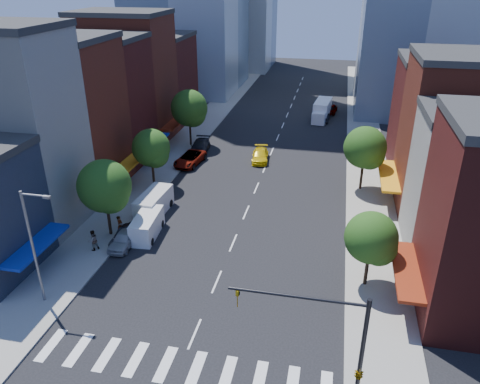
{
  "coord_description": "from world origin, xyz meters",
  "views": [
    {
      "loc": [
        8.1,
        -23.41,
        22.51
      ],
      "look_at": [
        0.55,
        12.37,
        5.0
      ],
      "focal_mm": 35.0,
      "sensor_mm": 36.0,
      "label": 1
    }
  ],
  "objects_px": {
    "traffic_car_far": "(331,108)",
    "cargo_van_near": "(147,226)",
    "parked_car_third": "(190,159)",
    "pedestrian_near": "(120,225)",
    "traffic_car_oncoming": "(325,117)",
    "pedestrian_far": "(93,240)",
    "cargo_van_far": "(153,204)",
    "box_truck": "(322,111)",
    "parked_car_rear": "(200,147)",
    "parked_car_front": "(125,238)",
    "taxi": "(260,155)",
    "parked_car_second": "(126,236)"
  },
  "relations": [
    {
      "from": "cargo_van_near",
      "to": "pedestrian_far",
      "type": "xyz_separation_m",
      "value": [
        -3.58,
        -3.43,
        0.09
      ]
    },
    {
      "from": "parked_car_third",
      "to": "pedestrian_near",
      "type": "height_order",
      "value": "pedestrian_near"
    },
    {
      "from": "traffic_car_oncoming",
      "to": "traffic_car_far",
      "type": "xyz_separation_m",
      "value": [
        0.83,
        4.97,
        0.15
      ]
    },
    {
      "from": "box_truck",
      "to": "pedestrian_near",
      "type": "xyz_separation_m",
      "value": [
        -16.3,
        -41.59,
        -0.32
      ]
    },
    {
      "from": "parked_car_front",
      "to": "parked_car_third",
      "type": "bearing_deg",
      "value": 91.97
    },
    {
      "from": "parked_car_front",
      "to": "traffic_car_far",
      "type": "bearing_deg",
      "value": 72.35
    },
    {
      "from": "taxi",
      "to": "pedestrian_near",
      "type": "relative_size",
      "value": 2.58
    },
    {
      "from": "parked_car_rear",
      "to": "pedestrian_far",
      "type": "height_order",
      "value": "pedestrian_far"
    },
    {
      "from": "parked_car_third",
      "to": "box_truck",
      "type": "xyz_separation_m",
      "value": [
        15.3,
        23.39,
        0.65
      ]
    },
    {
      "from": "traffic_car_far",
      "to": "cargo_van_near",
      "type": "bearing_deg",
      "value": 76.92
    },
    {
      "from": "parked_car_rear",
      "to": "taxi",
      "type": "xyz_separation_m",
      "value": [
        8.5,
        -1.28,
        -0.08
      ]
    },
    {
      "from": "parked_car_front",
      "to": "taxi",
      "type": "relative_size",
      "value": 0.87
    },
    {
      "from": "parked_car_third",
      "to": "pedestrian_near",
      "type": "relative_size",
      "value": 2.93
    },
    {
      "from": "cargo_van_far",
      "to": "taxi",
      "type": "height_order",
      "value": "cargo_van_far"
    },
    {
      "from": "parked_car_second",
      "to": "traffic_car_oncoming",
      "type": "xyz_separation_m",
      "value": [
        15.83,
        41.64,
        -0.0
      ]
    },
    {
      "from": "box_truck",
      "to": "cargo_van_far",
      "type": "bearing_deg",
      "value": -106.07
    },
    {
      "from": "pedestrian_near",
      "to": "pedestrian_far",
      "type": "distance_m",
      "value": 3.16
    },
    {
      "from": "cargo_van_near",
      "to": "taxi",
      "type": "xyz_separation_m",
      "value": [
        7.1,
        20.82,
        -0.3
      ]
    },
    {
      "from": "taxi",
      "to": "traffic_car_oncoming",
      "type": "distance_m",
      "value": 20.72
    },
    {
      "from": "parked_car_rear",
      "to": "parked_car_front",
      "type": "bearing_deg",
      "value": -94.81
    },
    {
      "from": "cargo_van_near",
      "to": "pedestrian_far",
      "type": "relative_size",
      "value": 2.59
    },
    {
      "from": "pedestrian_far",
      "to": "parked_car_rear",
      "type": "bearing_deg",
      "value": -152.01
    },
    {
      "from": "parked_car_front",
      "to": "traffic_car_oncoming",
      "type": "xyz_separation_m",
      "value": [
        15.73,
        42.22,
        -0.06
      ]
    },
    {
      "from": "parked_car_front",
      "to": "traffic_car_oncoming",
      "type": "distance_m",
      "value": 45.05
    },
    {
      "from": "cargo_van_near",
      "to": "traffic_car_oncoming",
      "type": "relative_size",
      "value": 1.22
    },
    {
      "from": "parked_car_third",
      "to": "traffic_car_oncoming",
      "type": "distance_m",
      "value": 27.52
    },
    {
      "from": "parked_car_front",
      "to": "cargo_van_near",
      "type": "height_order",
      "value": "cargo_van_near"
    },
    {
      "from": "parked_car_front",
      "to": "parked_car_rear",
      "type": "relative_size",
      "value": 0.78
    },
    {
      "from": "parked_car_rear",
      "to": "traffic_car_far",
      "type": "relative_size",
      "value": 1.14
    },
    {
      "from": "taxi",
      "to": "cargo_van_near",
      "type": "bearing_deg",
      "value": -115.44
    },
    {
      "from": "parked_car_rear",
      "to": "cargo_van_near",
      "type": "distance_m",
      "value": 22.15
    },
    {
      "from": "cargo_van_near",
      "to": "traffic_car_far",
      "type": "relative_size",
      "value": 1.03
    },
    {
      "from": "parked_car_third",
      "to": "cargo_van_near",
      "type": "height_order",
      "value": "cargo_van_near"
    },
    {
      "from": "parked_car_second",
      "to": "traffic_car_far",
      "type": "xyz_separation_m",
      "value": [
        16.65,
        46.61,
        0.15
      ]
    },
    {
      "from": "pedestrian_near",
      "to": "traffic_car_far",
      "type": "bearing_deg",
      "value": -24.83
    },
    {
      "from": "taxi",
      "to": "pedestrian_far",
      "type": "height_order",
      "value": "pedestrian_far"
    },
    {
      "from": "parked_car_third",
      "to": "pedestrian_near",
      "type": "bearing_deg",
      "value": -85.92
    },
    {
      "from": "parked_car_front",
      "to": "traffic_car_oncoming",
      "type": "height_order",
      "value": "parked_car_front"
    },
    {
      "from": "taxi",
      "to": "traffic_car_oncoming",
      "type": "relative_size",
      "value": 1.22
    },
    {
      "from": "cargo_van_far",
      "to": "pedestrian_far",
      "type": "height_order",
      "value": "cargo_van_far"
    },
    {
      "from": "cargo_van_far",
      "to": "traffic_car_oncoming",
      "type": "bearing_deg",
      "value": 69.98
    },
    {
      "from": "parked_car_second",
      "to": "taxi",
      "type": "relative_size",
      "value": 0.82
    },
    {
      "from": "parked_car_third",
      "to": "cargo_van_far",
      "type": "bearing_deg",
      "value": -81.05
    },
    {
      "from": "traffic_car_far",
      "to": "box_truck",
      "type": "distance_m",
      "value": 4.36
    },
    {
      "from": "cargo_van_far",
      "to": "box_truck",
      "type": "xyz_separation_m",
      "value": [
        14.89,
        36.88,
        0.31
      ]
    },
    {
      "from": "parked_car_third",
      "to": "cargo_van_near",
      "type": "xyz_separation_m",
      "value": [
        1.4,
        -17.7,
        0.24
      ]
    },
    {
      "from": "taxi",
      "to": "traffic_car_far",
      "type": "relative_size",
      "value": 1.03
    },
    {
      "from": "traffic_car_oncoming",
      "to": "box_truck",
      "type": "bearing_deg",
      "value": -55.3
    },
    {
      "from": "cargo_van_near",
      "to": "taxi",
      "type": "bearing_deg",
      "value": 66.94
    },
    {
      "from": "parked_car_front",
      "to": "parked_car_rear",
      "type": "height_order",
      "value": "parked_car_rear"
    }
  ]
}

